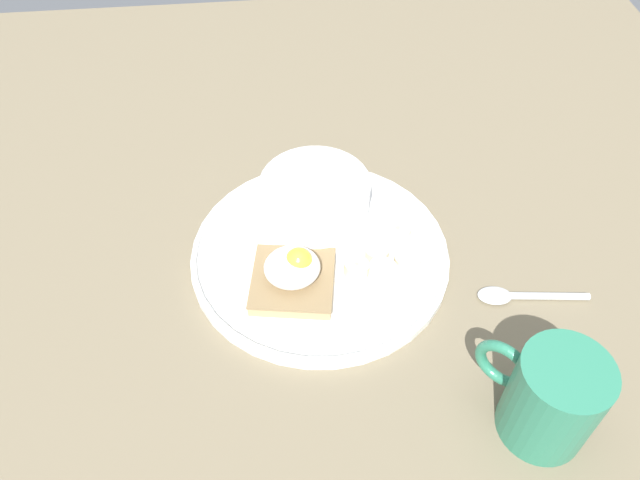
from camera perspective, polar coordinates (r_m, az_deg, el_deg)
ground_plane at (r=70.38cm, az=0.00°, el=-2.17°), size 120.00×120.00×2.00cm
plate at (r=69.01cm, az=0.00°, el=-1.22°), size 28.48×28.48×1.60cm
oatmeal_bowl at (r=70.24cm, az=-0.46°, el=3.65°), size 12.36×12.36×5.91cm
toast_slice at (r=65.28cm, az=-2.50°, el=-3.74°), size 9.84×9.84×1.53cm
poached_egg at (r=63.44cm, az=-2.45°, el=-2.40°), size 5.79×5.40×3.88cm
banana_slice_front at (r=68.32cm, az=8.04°, el=-1.63°), size 3.51×3.54×1.08cm
banana_slice_left at (r=68.21cm, az=5.22°, el=-1.11°), size 2.77×2.79×1.47cm
banana_slice_back at (r=66.58cm, az=5.74°, el=-2.80°), size 4.16×4.12×1.55cm
banana_slice_right at (r=70.78cm, az=7.07°, el=0.86°), size 4.52×4.52×1.32cm
banana_slice_inner at (r=66.53cm, az=3.35°, el=-2.59°), size 3.87×3.87×1.60cm
coffee_mug at (r=57.75cm, az=20.37°, el=-13.33°), size 9.50×9.59×9.85cm
spoon at (r=69.10cm, az=17.72°, el=-4.88°), size 11.83×2.97×0.80cm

